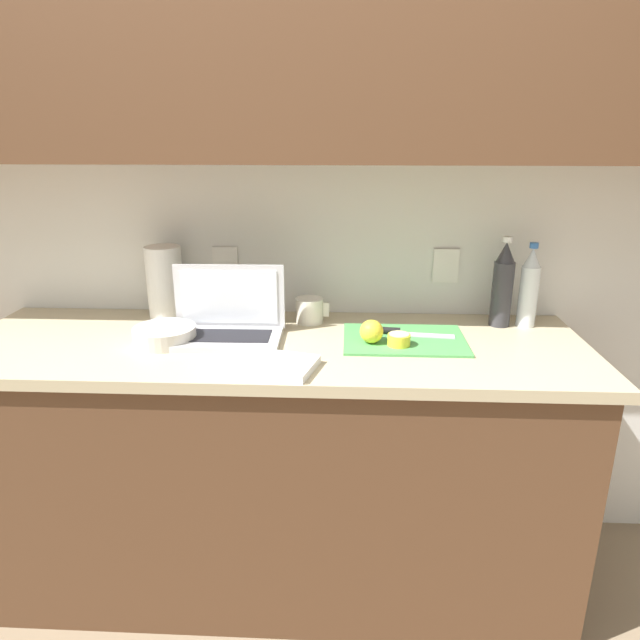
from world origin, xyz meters
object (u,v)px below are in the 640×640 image
cutting_board (404,340)px  lemon_whole_beside (372,331)px  bottle_green_soda (503,285)px  bowl_white (165,335)px  bottle_oil_tall (529,288)px  measuring_cup (310,310)px  knife (394,332)px  paper_towel_roll (165,282)px  laptop (227,321)px  lemon_half_cut (399,339)px

cutting_board → lemon_whole_beside: size_ratio=5.24×
bottle_green_soda → bowl_white: 1.12m
bottle_oil_tall → measuring_cup: 0.74m
knife → measuring_cup: measuring_cup is taller
cutting_board → bottle_oil_tall: size_ratio=1.34×
measuring_cup → paper_towel_roll: size_ratio=0.46×
cutting_board → paper_towel_roll: size_ratio=1.51×
bottle_green_soda → bowl_white: bearing=-168.1°
laptop → paper_towel_roll: 0.34m
lemon_half_cut → measuring_cup: 0.37m
bottle_oil_tall → measuring_cup: size_ratio=2.47×
laptop → bowl_white: 0.20m
measuring_cup → bottle_green_soda: bearing=0.1°
measuring_cup → lemon_half_cut: bearing=-38.7°
knife → paper_towel_roll: size_ratio=1.12×
bottle_oil_tall → bottle_green_soda: bearing=180.0°
bottle_green_soda → measuring_cup: 0.66m
laptop → measuring_cup: (0.25, 0.17, -0.01)m
measuring_cup → paper_towel_roll: bearing=175.6°
laptop → bottle_green_soda: size_ratio=1.18×
measuring_cup → bottle_oil_tall: bearing=0.1°
laptop → lemon_whole_beside: bearing=-6.5°
cutting_board → measuring_cup: size_ratio=3.32×
lemon_whole_beside → bottle_oil_tall: bearing=22.0°
knife → bowl_white: 0.73m
cutting_board → bottle_oil_tall: bearing=22.0°
cutting_board → knife: bearing=126.0°
lemon_half_cut → lemon_whole_beside: (-0.08, 0.02, 0.02)m
laptop → lemon_half_cut: 0.55m
bottle_oil_tall → paper_towel_roll: bottle_oil_tall is taller
lemon_half_cut → bottle_green_soda: 0.44m
cutting_board → knife: knife is taller
laptop → bowl_white: bearing=-163.4°
laptop → cutting_board: 0.57m
bottle_oil_tall → bowl_white: (-1.18, -0.23, -0.10)m
cutting_board → bowl_white: bearing=-175.6°
cutting_board → knife: (-0.03, 0.04, 0.01)m
cutting_board → bowl_white: (-0.75, -0.06, 0.02)m
knife → measuring_cup: 0.31m
bottle_green_soda → cutting_board: bearing=-153.1°
measuring_cup → bowl_white: (-0.44, -0.23, -0.02)m
bottle_green_soda → measuring_cup: bearing=-179.9°
knife → paper_towel_roll: bearing=174.5°
knife → lemon_half_cut: bearing=-80.1°
bottle_green_soda → paper_towel_roll: (-1.16, 0.04, -0.01)m
cutting_board → bottle_oil_tall: (0.43, 0.17, 0.13)m
lemon_whole_beside → bottle_green_soda: bearing=25.8°
cutting_board → knife: 0.05m
paper_towel_roll → lemon_whole_beside: bearing=-19.4°
cutting_board → lemon_half_cut: bearing=-110.2°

